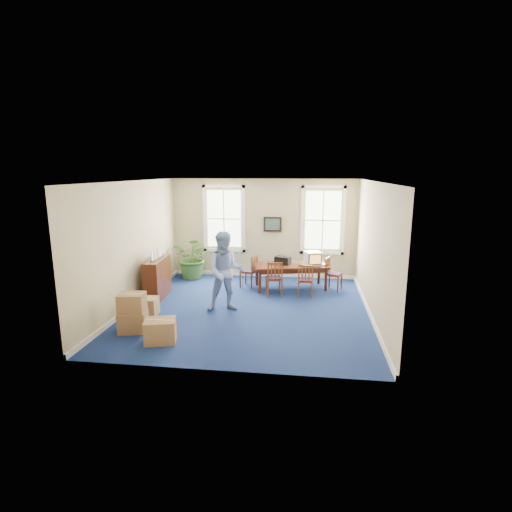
# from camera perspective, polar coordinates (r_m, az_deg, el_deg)

# --- Properties ---
(floor) EXTENTS (6.50, 6.50, 0.00)m
(floor) POSITION_cam_1_polar(r_m,az_deg,el_deg) (10.26, -0.99, -7.53)
(floor) COLOR navy
(floor) RESTS_ON ground
(ceiling) EXTENTS (6.50, 6.50, 0.00)m
(ceiling) POSITION_cam_1_polar(r_m,az_deg,el_deg) (9.67, -1.07, 10.63)
(ceiling) COLOR white
(ceiling) RESTS_ON ground
(wall_back) EXTENTS (6.50, 0.00, 6.50)m
(wall_back) POSITION_cam_1_polar(r_m,az_deg,el_deg) (13.02, 1.07, 3.95)
(wall_back) COLOR tan
(wall_back) RESTS_ON ground
(wall_front) EXTENTS (6.50, 0.00, 6.50)m
(wall_front) POSITION_cam_1_polar(r_m,az_deg,el_deg) (6.73, -5.10, -3.90)
(wall_front) COLOR tan
(wall_front) RESTS_ON ground
(wall_left) EXTENTS (0.00, 6.50, 6.50)m
(wall_left) POSITION_cam_1_polar(r_m,az_deg,el_deg) (10.70, -17.14, 1.61)
(wall_left) COLOR tan
(wall_left) RESTS_ON ground
(wall_right) EXTENTS (0.00, 6.50, 6.50)m
(wall_right) POSITION_cam_1_polar(r_m,az_deg,el_deg) (9.87, 16.48, 0.80)
(wall_right) COLOR tan
(wall_right) RESTS_ON ground
(baseboard_back) EXTENTS (6.00, 0.04, 0.12)m
(baseboard_back) POSITION_cam_1_polar(r_m,az_deg,el_deg) (13.30, 1.03, -2.65)
(baseboard_back) COLOR white
(baseboard_back) RESTS_ON ground
(baseboard_left) EXTENTS (0.04, 6.50, 0.12)m
(baseboard_left) POSITION_cam_1_polar(r_m,az_deg,el_deg) (11.06, -16.50, -6.26)
(baseboard_left) COLOR white
(baseboard_left) RESTS_ON ground
(baseboard_right) EXTENTS (0.04, 6.50, 0.12)m
(baseboard_right) POSITION_cam_1_polar(r_m,az_deg,el_deg) (10.26, 15.79, -7.65)
(baseboard_right) COLOR white
(baseboard_right) RESTS_ON ground
(window_left) EXTENTS (1.40, 0.12, 2.20)m
(window_left) POSITION_cam_1_polar(r_m,az_deg,el_deg) (13.17, -4.59, 5.32)
(window_left) COLOR white
(window_left) RESTS_ON ground
(window_right) EXTENTS (1.40, 0.12, 2.20)m
(window_right) POSITION_cam_1_polar(r_m,az_deg,el_deg) (12.89, 9.52, 5.05)
(window_right) COLOR white
(window_right) RESTS_ON ground
(wall_picture) EXTENTS (0.58, 0.06, 0.48)m
(wall_picture) POSITION_cam_1_polar(r_m,az_deg,el_deg) (12.92, 2.38, 4.55)
(wall_picture) COLOR black
(wall_picture) RESTS_ON ground
(conference_table) EXTENTS (2.31, 1.46, 0.73)m
(conference_table) POSITION_cam_1_polar(r_m,az_deg,el_deg) (11.94, 4.97, -2.90)
(conference_table) COLOR #421C0F
(conference_table) RESTS_ON ground
(crt_tv) EXTENTS (0.57, 0.59, 0.39)m
(crt_tv) POSITION_cam_1_polar(r_m,az_deg,el_deg) (11.85, 8.09, -0.31)
(crt_tv) COLOR #B7B7BC
(crt_tv) RESTS_ON conference_table
(game_console) EXTENTS (0.15, 0.18, 0.04)m
(game_console) POSITION_cam_1_polar(r_m,az_deg,el_deg) (11.84, 9.48, -1.21)
(game_console) COLOR white
(game_console) RESTS_ON conference_table
(equipment_bag) EXTENTS (0.51, 0.42, 0.22)m
(equipment_bag) POSITION_cam_1_polar(r_m,az_deg,el_deg) (11.88, 3.85, -0.59)
(equipment_bag) COLOR black
(equipment_bag) RESTS_ON conference_table
(chair_near_left) EXTENTS (0.53, 0.53, 0.99)m
(chair_near_left) POSITION_cam_1_polar(r_m,az_deg,el_deg) (11.23, 2.58, -3.15)
(chair_near_left) COLOR brown
(chair_near_left) RESTS_ON ground
(chair_near_right) EXTENTS (0.43, 0.43, 0.94)m
(chair_near_right) POSITION_cam_1_polar(r_m,az_deg,el_deg) (11.20, 7.06, -3.41)
(chair_near_right) COLOR brown
(chair_near_right) RESTS_ON ground
(chair_end_left) EXTENTS (0.54, 0.54, 0.96)m
(chair_end_left) POSITION_cam_1_polar(r_m,az_deg,el_deg) (12.02, -1.06, -2.17)
(chair_end_left) COLOR brown
(chair_end_left) RESTS_ON ground
(chair_end_right) EXTENTS (0.55, 0.55, 0.96)m
(chair_end_right) POSITION_cam_1_polar(r_m,az_deg,el_deg) (11.93, 11.07, -2.53)
(chair_end_right) COLOR brown
(chair_end_right) RESTS_ON ground
(man) EXTENTS (1.13, 0.97, 2.00)m
(man) POSITION_cam_1_polar(r_m,az_deg,el_deg) (9.91, -4.35, -2.24)
(man) COLOR #809BCD
(man) RESTS_ON ground
(credenza) EXTENTS (0.50, 1.41, 1.09)m
(credenza) POSITION_cam_1_polar(r_m,az_deg,el_deg) (11.33, -13.88, -3.10)
(credenza) COLOR #421C0F
(credenza) RESTS_ON ground
(brochure_rack) EXTENTS (0.26, 0.69, 0.30)m
(brochure_rack) POSITION_cam_1_polar(r_m,az_deg,el_deg) (11.17, -13.97, 0.35)
(brochure_rack) COLOR #99999E
(brochure_rack) RESTS_ON credenza
(potted_plant) EXTENTS (1.58, 1.50, 1.39)m
(potted_plant) POSITION_cam_1_polar(r_m,az_deg,el_deg) (13.04, -8.92, -0.22)
(potted_plant) COLOR #345C25
(potted_plant) RESTS_ON ground
(cardboard_boxes) EXTENTS (1.80, 1.80, 0.90)m
(cardboard_boxes) POSITION_cam_1_polar(r_m,az_deg,el_deg) (9.15, -15.65, -7.49)
(cardboard_boxes) COLOR #966D45
(cardboard_boxes) RESTS_ON ground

